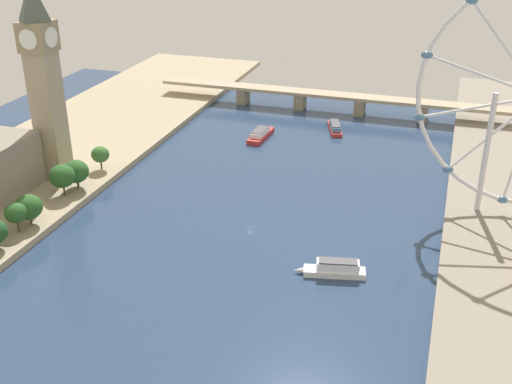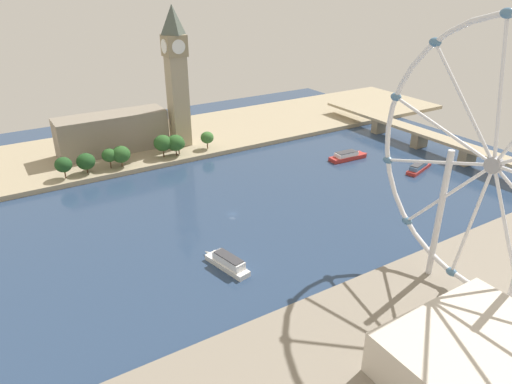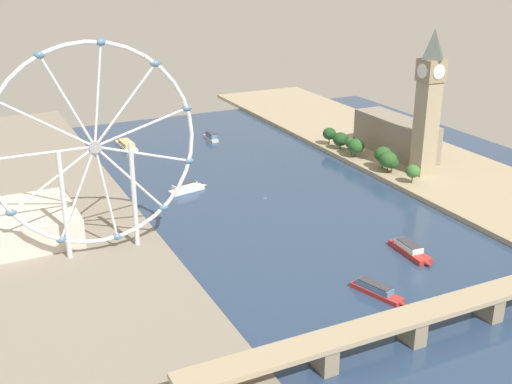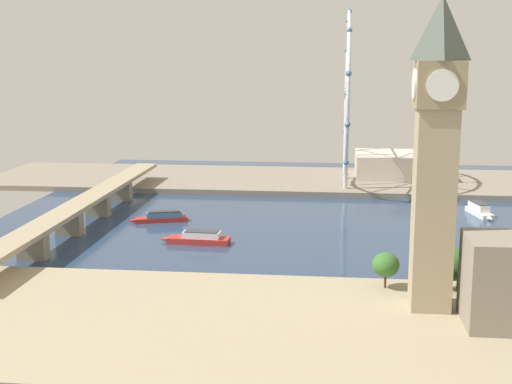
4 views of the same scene
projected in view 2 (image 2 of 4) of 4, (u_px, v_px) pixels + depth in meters
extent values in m
plane|color=navy|center=(232.00, 214.00, 239.29)|extent=(414.84, 414.84, 0.00)
cube|color=tan|center=(149.00, 143.00, 332.86)|extent=(90.00, 520.00, 3.00)
cube|color=gray|center=(424.00, 368.00, 144.44)|extent=(90.00, 520.00, 3.00)
cube|color=tan|center=(178.00, 102.00, 313.74)|extent=(11.65, 11.65, 60.07)
cube|color=#928260|center=(174.00, 45.00, 298.00)|extent=(13.52, 13.52, 13.41)
pyramid|color=#4C564C|center=(172.00, 19.00, 291.24)|extent=(12.23, 12.23, 18.19)
cylinder|color=white|center=(184.00, 45.00, 301.32)|extent=(8.86, 0.50, 8.86)
cylinder|color=white|center=(164.00, 46.00, 294.69)|extent=(8.86, 0.50, 8.86)
cylinder|color=white|center=(179.00, 47.00, 292.62)|extent=(0.50, 8.86, 8.86)
cylinder|color=white|center=(170.00, 44.00, 303.38)|extent=(0.50, 8.86, 8.86)
cube|color=gray|center=(112.00, 133.00, 309.45)|extent=(22.00, 71.20, 25.31)
cylinder|color=#513823|center=(65.00, 175.00, 272.27)|extent=(0.80, 0.80, 4.51)
ellipsoid|color=#1E471E|center=(63.00, 165.00, 269.62)|extent=(9.86, 9.86, 8.88)
cylinder|color=#513823|center=(87.00, 171.00, 279.67)|extent=(0.80, 0.80, 3.02)
ellipsoid|color=#1E471E|center=(86.00, 161.00, 277.15)|extent=(10.92, 10.92, 9.83)
cylinder|color=#513823|center=(111.00, 164.00, 286.02)|extent=(0.80, 0.80, 4.84)
ellipsoid|color=#285623|center=(109.00, 155.00, 283.42)|extent=(9.13, 9.13, 8.21)
cylinder|color=#513823|center=(122.00, 164.00, 288.81)|extent=(0.80, 0.80, 3.45)
ellipsoid|color=#285623|center=(121.00, 154.00, 286.10)|extent=(11.52, 11.52, 10.36)
cylinder|color=#513823|center=(164.00, 153.00, 303.56)|extent=(0.80, 0.80, 4.88)
ellipsoid|color=#285623|center=(163.00, 143.00, 300.53)|extent=(11.59, 11.59, 10.43)
cylinder|color=#513823|center=(176.00, 153.00, 306.02)|extent=(0.80, 0.80, 4.04)
ellipsoid|color=#285623|center=(176.00, 143.00, 303.15)|extent=(11.68, 11.68, 10.51)
cylinder|color=#513823|center=(179.00, 151.00, 308.33)|extent=(0.80, 0.80, 3.73)
ellipsoid|color=#1E471E|center=(179.00, 144.00, 306.07)|extent=(8.54, 8.54, 7.68)
cylinder|color=#513823|center=(208.00, 145.00, 318.00)|extent=(0.80, 0.80, 4.32)
ellipsoid|color=#386B2D|center=(207.00, 138.00, 315.55)|extent=(8.87, 8.87, 7.98)
torus|color=silver|center=(494.00, 165.00, 152.49)|extent=(95.24, 1.97, 95.24)
cylinder|color=#99999E|center=(494.00, 165.00, 152.49)|extent=(5.60, 3.00, 5.60)
cylinder|color=silver|center=(500.00, 93.00, 145.16)|extent=(7.80, 1.18, 46.33)
cylinder|color=silver|center=(464.00, 102.00, 156.70)|extent=(31.43, 1.18, 36.02)
cylinder|color=silver|center=(441.00, 128.00, 166.90)|extent=(45.08, 1.18, 14.27)
cylinder|color=silver|center=(435.00, 162.00, 172.52)|extent=(45.08, 1.18, 14.27)
cylinder|color=silver|center=(446.00, 196.00, 171.79)|extent=(31.43, 1.18, 36.02)
cylinder|color=silver|center=(471.00, 222.00, 164.93)|extent=(7.80, 1.18, 46.33)
cylinder|color=silver|center=(507.00, 234.00, 154.12)|extent=(20.45, 1.18, 42.91)
ellipsoid|color=teal|center=(508.00, 13.00, 137.83)|extent=(4.80, 3.20, 3.20)
ellipsoid|color=teal|center=(435.00, 42.00, 160.90)|extent=(4.80, 3.20, 3.20)
ellipsoid|color=teal|center=(396.00, 97.00, 181.30)|extent=(4.80, 3.20, 3.20)
ellipsoid|color=teal|center=(388.00, 160.00, 192.55)|extent=(4.80, 3.20, 3.20)
ellipsoid|color=teal|center=(407.00, 221.00, 191.09)|extent=(4.80, 3.20, 3.20)
ellipsoid|color=teal|center=(451.00, 272.00, 177.37)|extent=(4.80, 3.20, 3.20)
cylinder|color=silver|center=(439.00, 215.00, 176.25)|extent=(2.40, 2.40, 52.29)
cube|color=beige|center=(483.00, 365.00, 133.96)|extent=(43.81, 51.62, 14.56)
cube|color=tan|center=(444.00, 140.00, 311.20)|extent=(226.84, 12.42, 2.00)
cube|color=gray|center=(379.00, 126.00, 358.43)|extent=(6.00, 11.18, 9.89)
cube|color=gray|center=(419.00, 140.00, 328.64)|extent=(6.00, 11.18, 9.89)
cube|color=gray|center=(467.00, 157.00, 298.85)|extent=(6.00, 11.18, 9.89)
cube|color=#B22D28|center=(419.00, 169.00, 291.27)|extent=(13.26, 25.23, 2.07)
cone|color=#B22D28|center=(428.00, 162.00, 301.03)|extent=(3.31, 4.84, 2.07)
cube|color=teal|center=(419.00, 166.00, 289.45)|extent=(9.96, 17.49, 2.51)
cube|color=#38383D|center=(419.00, 164.00, 288.79)|extent=(9.22, 15.82, 0.58)
cube|color=white|center=(227.00, 265.00, 195.28)|extent=(23.41, 10.59, 2.37)
cone|color=white|center=(207.00, 253.00, 203.86)|extent=(4.49, 3.19, 2.37)
cube|color=white|center=(229.00, 261.00, 193.32)|extent=(16.31, 8.16, 3.35)
cube|color=#38383D|center=(229.00, 257.00, 192.50)|extent=(14.73, 7.60, 0.49)
cube|color=#B22D28|center=(348.00, 157.00, 308.39)|extent=(8.86, 26.21, 2.58)
cone|color=#B22D28|center=(365.00, 154.00, 314.91)|extent=(2.81, 4.78, 2.58)
cube|color=white|center=(346.00, 154.00, 306.73)|extent=(7.13, 15.76, 2.55)
cube|color=#38383D|center=(347.00, 152.00, 306.10)|extent=(6.75, 14.20, 0.40)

